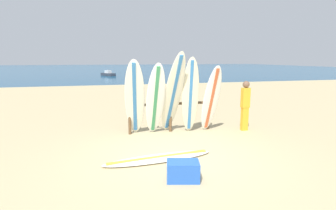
{
  "coord_description": "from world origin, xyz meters",
  "views": [
    {
      "loc": [
        -1.63,
        -5.58,
        2.24
      ],
      "look_at": [
        0.45,
        2.6,
        0.79
      ],
      "focal_mm": 28.81,
      "sensor_mm": 36.0,
      "label": 1
    }
  ],
  "objects": [
    {
      "name": "ground_plane",
      "position": [
        0.0,
        0.0,
        0.0
      ],
      "size": [
        120.0,
        120.0,
        0.0
      ],
      "primitive_type": "plane",
      "color": "tan"
    },
    {
      "name": "ocean_water",
      "position": [
        0.0,
        58.0,
        0.0
      ],
      "size": [
        120.0,
        80.0,
        0.01
      ],
      "primitive_type": "cube",
      "color": "navy",
      "rests_on": "ground"
    },
    {
      "name": "surfboard_rack",
      "position": [
        0.45,
        2.3,
        0.66
      ],
      "size": [
        2.61,
        0.09,
        1.02
      ],
      "color": "brown",
      "rests_on": "ground"
    },
    {
      "name": "surfboard_leaning_far_left",
      "position": [
        -0.67,
        2.02,
        1.12
      ],
      "size": [
        0.7,
        1.04,
        2.25
      ],
      "color": "white",
      "rests_on": "ground"
    },
    {
      "name": "surfboard_leaning_left",
      "position": [
        -0.1,
        1.91,
        1.07
      ],
      "size": [
        0.55,
        0.98,
        2.15
      ],
      "color": "white",
      "rests_on": "ground"
    },
    {
      "name": "surfboard_leaning_center_left",
      "position": [
        0.44,
        1.93,
        1.23
      ],
      "size": [
        0.73,
        1.25,
        2.45
      ],
      "color": "silver",
      "rests_on": "ground"
    },
    {
      "name": "surfboard_leaning_center",
      "position": [
        0.98,
        1.95,
        1.15
      ],
      "size": [
        0.59,
        0.65,
        2.3
      ],
      "color": "beige",
      "rests_on": "ground"
    },
    {
      "name": "surfboard_leaning_center_right",
      "position": [
        1.62,
        1.89,
        1.03
      ],
      "size": [
        0.6,
        0.82,
        2.06
      ],
      "color": "white",
      "rests_on": "ground"
    },
    {
      "name": "surfboard_lying_on_sand",
      "position": [
        -0.4,
        0.06,
        0.03
      ],
      "size": [
        2.59,
        0.83,
        0.08
      ],
      "color": "silver",
      "rests_on": "ground"
    },
    {
      "name": "beachgoer_standing",
      "position": [
        2.76,
        1.86,
        0.86
      ],
      "size": [
        0.26,
        0.21,
        1.56
      ],
      "color": "gold",
      "rests_on": "ground"
    },
    {
      "name": "small_boat_offshore",
      "position": [
        -0.49,
        30.83,
        0.26
      ],
      "size": [
        1.9,
        2.58,
        0.71
      ],
      "color": "#333842",
      "rests_on": "ocean_water"
    },
    {
      "name": "cooler_box",
      "position": [
        -0.19,
        -1.06,
        0.18
      ],
      "size": [
        0.68,
        0.53,
        0.36
      ],
      "primitive_type": "cube",
      "rotation": [
        0.0,
        0.0,
        -0.24
      ],
      "color": "blue",
      "rests_on": "ground"
    }
  ]
}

